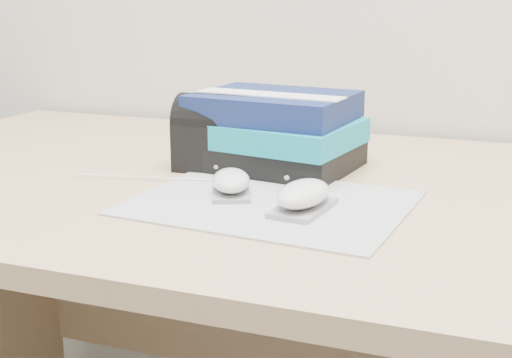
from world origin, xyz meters
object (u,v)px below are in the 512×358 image
at_px(book_stack, 275,131).
at_px(pouch, 219,133).
at_px(desk, 333,318).
at_px(mouse_front, 303,196).
at_px(mouse_rear, 231,182).

distance_m(book_stack, pouch, 0.09).
relative_size(desk, pouch, 12.15).
relative_size(mouse_front, pouch, 0.83).
xyz_separation_m(desk, mouse_rear, (-0.11, -0.16, 0.25)).
xyz_separation_m(desk, mouse_front, (0.00, -0.19, 0.26)).
height_order(mouse_rear, pouch, pouch).
distance_m(mouse_rear, mouse_front, 0.12).
bearing_deg(mouse_rear, book_stack, 88.86).
bearing_deg(mouse_rear, desk, 54.93).
height_order(desk, pouch, pouch).
relative_size(mouse_rear, book_stack, 0.39).
bearing_deg(book_stack, desk, -10.01).
distance_m(mouse_front, pouch, 0.26).
bearing_deg(pouch, mouse_rear, -60.94).
bearing_deg(book_stack, mouse_rear, -91.14).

